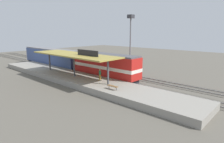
% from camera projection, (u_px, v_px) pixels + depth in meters
% --- Properties ---
extents(ground_plane, '(120.00, 120.00, 0.00)m').
position_uv_depth(ground_plane, '(102.00, 75.00, 38.13)').
color(ground_plane, '#5B564C').
extents(track_near, '(3.20, 110.00, 0.16)m').
position_uv_depth(track_near, '(94.00, 76.00, 36.68)').
color(track_near, '#4E4941').
rests_on(track_near, ground).
extents(track_far, '(3.20, 110.00, 0.16)m').
position_uv_depth(track_far, '(111.00, 73.00, 40.00)').
color(track_far, '#4E4941').
rests_on(track_far, ground).
extents(platform, '(6.00, 44.00, 0.90)m').
position_uv_depth(platform, '(75.00, 78.00, 33.27)').
color(platform, gray).
rests_on(platform, ground).
extents(station_canopy, '(5.20, 18.00, 4.70)m').
position_uv_depth(station_canopy, '(74.00, 55.00, 32.37)').
color(station_canopy, '#47474C').
rests_on(station_canopy, platform).
extents(platform_bench, '(0.44, 1.70, 0.50)m').
position_uv_depth(platform_bench, '(113.00, 86.00, 25.36)').
color(platform_bench, '#333338').
rests_on(platform_bench, platform).
extents(locomotive, '(2.93, 14.43, 4.44)m').
position_uv_depth(locomotive, '(104.00, 66.00, 34.45)').
color(locomotive, '#28282D').
rests_on(locomotive, track_near).
extents(passenger_carriage_single, '(2.90, 20.00, 4.24)m').
position_uv_depth(passenger_carriage_single, '(51.00, 57.00, 46.35)').
color(passenger_carriage_single, '#28282D').
rests_on(passenger_carriage_single, track_near).
extents(light_mast, '(1.10, 1.10, 11.70)m').
position_uv_depth(light_mast, '(131.00, 32.00, 38.92)').
color(light_mast, slate).
rests_on(light_mast, ground).
extents(person_waiting, '(0.34, 0.34, 1.71)m').
position_uv_depth(person_waiting, '(100.00, 74.00, 30.40)').
color(person_waiting, olive).
rests_on(person_waiting, platform).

